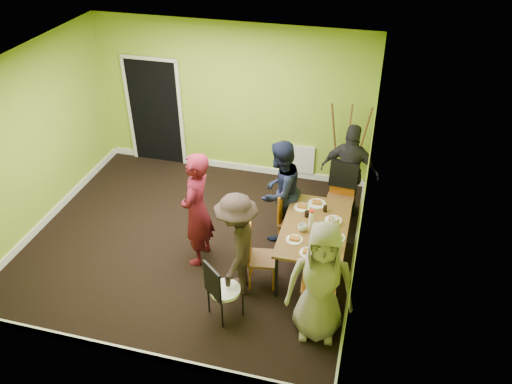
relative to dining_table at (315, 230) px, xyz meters
The scene contains 28 objects.
ground 2.04m from the dining_table, behind, with size 5.00×5.00×0.00m, color black.
room_walls 1.96m from the dining_table, behind, with size 5.04×4.54×2.82m.
dining_table is the anchor object (origin of this frame).
chair_left_far 0.67m from the dining_table, 135.09° to the left, with size 0.43×0.43×0.92m.
chair_left_near 0.88m from the dining_table, 145.62° to the right, with size 0.45×0.44×0.93m.
chair_back_end 1.29m from the dining_table, 78.98° to the left, with size 0.46×0.54×1.07m.
chair_front_end 0.91m from the dining_table, 77.43° to the right, with size 0.48×0.49×1.06m.
chair_bentwood 1.58m from the dining_table, 129.04° to the right, with size 0.50×0.50×0.91m.
easel 2.18m from the dining_table, 84.37° to the left, with size 0.68×0.64×1.70m.
plate_near_left 0.48m from the dining_table, 122.45° to the left, with size 0.24×0.24×0.01m, color white.
plate_near_right 0.42m from the dining_table, 122.45° to the right, with size 0.23×0.23×0.01m, color white.
plate_far_back 0.55m from the dining_table, 96.30° to the left, with size 0.27×0.27×0.01m, color white.
plate_far_front 0.57m from the dining_table, 90.18° to the right, with size 0.23×0.23×0.01m, color white.
plate_wall_back 0.31m from the dining_table, 41.71° to the left, with size 0.24×0.24×0.01m, color white.
plate_wall_front 0.37m from the dining_table, 27.22° to the right, with size 0.23×0.23×0.01m, color white.
thermos 0.19m from the dining_table, behind, with size 0.07×0.07×0.24m, color white.
blue_bottle 0.51m from the dining_table, 51.13° to the right, with size 0.07×0.07×0.19m, color blue.
orange_bottle 0.30m from the dining_table, 117.15° to the left, with size 0.03×0.03×0.09m, color #CA6C13.
glass_mid 0.27m from the dining_table, 126.36° to the left, with size 0.07×0.07×0.09m, color black.
glass_back 0.41m from the dining_table, 78.40° to the left, with size 0.06×0.06×0.10m, color black.
glass_front 0.58m from the dining_table, 72.02° to the right, with size 0.07×0.07×0.09m, color black.
cup_a 0.23m from the dining_table, 142.55° to the right, with size 0.12×0.12×0.10m, color white.
cup_b 0.29m from the dining_table, 27.96° to the left, with size 0.10×0.10×0.10m, color white.
person_standing 1.67m from the dining_table, behind, with size 0.65×0.43×1.78m, color #5C0F1E.
person_left_far 0.91m from the dining_table, 135.44° to the left, with size 0.80×0.62×1.64m, color black.
person_left_near 1.15m from the dining_table, 144.48° to the right, with size 1.00×0.57×1.54m, color #302320.
person_back_end 1.50m from the dining_table, 77.12° to the left, with size 0.96×0.40×1.64m, color #232127.
person_front_end 1.19m from the dining_table, 78.27° to the right, with size 0.82×0.53×1.67m, color gray.
Camera 1 is at (2.48, -5.63, 5.02)m, focal length 35.00 mm.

